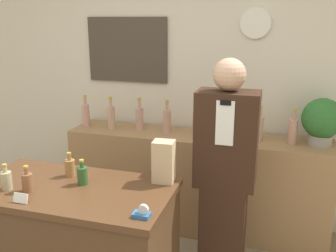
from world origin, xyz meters
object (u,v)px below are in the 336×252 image
potted_plant (322,120)px  tape_dispenser (142,213)px  shopkeeper (225,177)px  paper_bag (164,162)px

potted_plant → tape_dispenser: size_ratio=4.32×
shopkeeper → potted_plant: bearing=46.1°
paper_bag → potted_plant: bearing=46.6°
shopkeeper → paper_bag: size_ratio=6.21×
shopkeeper → potted_plant: size_ratio=4.28×
paper_bag → tape_dispenser: (0.02, -0.46, -0.11)m
shopkeeper → paper_bag: shopkeeper is taller
shopkeeper → paper_bag: bearing=-132.6°
paper_bag → tape_dispenser: size_ratio=2.97×
shopkeeper → paper_bag: 0.55m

